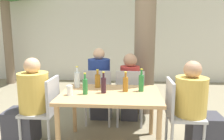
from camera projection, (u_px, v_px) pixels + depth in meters
cafe_building_wall at (121, 36)px, 6.61m from camera, size 10.00×0.08×2.80m
dining_table_front at (110, 99)px, 2.84m from camera, size 1.28×0.91×0.74m
patio_chair_0 at (45, 107)px, 2.93m from camera, size 0.44×0.44×0.93m
patio_chair_1 at (178, 110)px, 2.79m from camera, size 0.44×0.44×0.93m
patio_chair_2 at (98, 93)px, 3.56m from camera, size 0.44×0.44×0.93m
patio_chair_3 at (130, 94)px, 3.52m from camera, size 0.44×0.44×0.93m
person_seated_0 at (28, 106)px, 2.94m from camera, size 0.60×0.40×1.20m
person_seated_1 at (197, 111)px, 2.78m from camera, size 0.60×0.40×1.18m
person_seated_2 at (100, 88)px, 3.78m from camera, size 0.36×0.58×1.26m
person_seated_3 at (130, 91)px, 3.76m from camera, size 0.32×0.56×1.18m
amber_bottle_0 at (98, 80)px, 3.09m from camera, size 0.08×0.08×0.26m
green_bottle_1 at (141, 83)px, 2.89m from camera, size 0.07×0.07×0.31m
amber_bottle_2 at (126, 84)px, 2.88m from camera, size 0.07×0.07×0.27m
green_bottle_3 at (85, 86)px, 2.75m from camera, size 0.06×0.06×0.28m
wine_bottle_4 at (104, 85)px, 2.81m from camera, size 0.07×0.07×0.28m
water_bottle_5 at (77, 79)px, 3.10m from camera, size 0.08×0.08×0.30m
drinking_glass_0 at (77, 81)px, 3.23m from camera, size 0.07×0.07×0.13m
drinking_glass_1 at (70, 90)px, 2.73m from camera, size 0.07×0.07×0.12m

